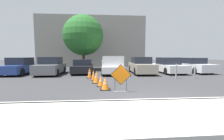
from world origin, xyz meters
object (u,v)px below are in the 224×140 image
object	(u,v)px
bollard_nearest	(176,71)
parked_car_fourth	(141,66)
traffic_cone_fourth	(93,75)
traffic_cone_fifth	(90,73)
traffic_cone_second	(101,81)
traffic_cone_third	(96,77)
parked_car_nearest	(20,67)
parked_car_second	(51,66)
bollard_second	(195,72)
traffic_cone_nearest	(105,83)
pickup_truck	(112,66)
parked_car_sixth	(193,66)
road_closed_sign	(121,77)
parked_car_fifth	(168,66)
parked_car_third	(83,67)

from	to	relation	value
bollard_nearest	parked_car_fourth	bearing A→B (deg)	116.60
traffic_cone_fourth	parked_car_fourth	bearing A→B (deg)	40.11
traffic_cone_fifth	bollard_nearest	distance (m)	6.40
parked_car_fourth	traffic_cone_fourth	bearing A→B (deg)	42.61
traffic_cone_second	traffic_cone_third	distance (m)	1.05
traffic_cone_fifth	parked_car_nearest	xyz separation A→B (m)	(-6.37, 2.82, 0.31)
parked_car_nearest	traffic_cone_second	bearing A→B (deg)	142.46
parked_car_second	bollard_second	xyz separation A→B (m)	(11.41, -3.31, -0.22)
traffic_cone_nearest	parked_car_fourth	bearing A→B (deg)	61.26
traffic_cone_third	traffic_cone_fourth	distance (m)	1.14
parked_car_fourth	traffic_cone_third	bearing A→B (deg)	51.76
traffic_cone_fourth	parked_car_second	distance (m)	5.34
traffic_cone_fourth	traffic_cone_second	bearing A→B (deg)	-77.07
traffic_cone_second	parked_car_second	world-z (taller)	parked_car_second
parked_car_nearest	pickup_truck	distance (m)	8.27
parked_car_sixth	bollard_nearest	distance (m)	5.48
road_closed_sign	pickup_truck	xyz separation A→B (m)	(0.17, 7.09, 0.05)
pickup_truck	parked_car_fifth	world-z (taller)	pickup_truck
parked_car_fourth	road_closed_sign	bearing A→B (deg)	70.24
bollard_nearest	parked_car_fifth	bearing A→B (deg)	73.36
parked_car_sixth	bollard_second	world-z (taller)	parked_car_sixth
traffic_cone_fifth	parked_car_third	xyz separation A→B (m)	(-0.86, 3.32, 0.23)
traffic_cone_fifth	parked_car_fifth	distance (m)	7.96
traffic_cone_nearest	traffic_cone_fifth	xyz separation A→B (m)	(-1.03, 3.95, 0.07)
bollard_second	parked_car_second	bearing A→B (deg)	163.82
parked_car_fifth	parked_car_fourth	bearing A→B (deg)	2.27
traffic_cone_nearest	bollard_nearest	distance (m)	6.24
traffic_cone_fifth	parked_car_fourth	bearing A→B (deg)	29.83
traffic_cone_second	parked_car_third	distance (m)	6.65
traffic_cone_third	bollard_second	size ratio (longest dim) A/B	0.81
parked_car_sixth	bollard_nearest	xyz separation A→B (m)	(-3.82, -3.92, -0.10)
parked_car_third	parked_car_sixth	distance (m)	11.04
parked_car_fifth	traffic_cone_third	bearing A→B (deg)	34.32
traffic_cone_fourth	parked_car_third	xyz separation A→B (m)	(-1.19, 4.30, 0.27)
traffic_cone_third	pickup_truck	bearing A→B (deg)	73.99
traffic_cone_third	parked_car_sixth	distance (m)	11.00
parked_car_third	bollard_second	bearing A→B (deg)	152.13
traffic_cone_fifth	traffic_cone_third	bearing A→B (deg)	-75.20
traffic_cone_second	bollard_nearest	world-z (taller)	bollard_nearest
traffic_cone_fifth	bollard_nearest	size ratio (longest dim) A/B	0.73
traffic_cone_fourth	bollard_second	distance (m)	7.47
parked_car_sixth	pickup_truck	bearing A→B (deg)	1.04
bollard_nearest	parked_car_nearest	bearing A→B (deg)	164.52
traffic_cone_fifth	traffic_cone_nearest	bearing A→B (deg)	-75.36
traffic_cone_fourth	parked_car_second	xyz separation A→B (m)	(-3.94, 3.58, 0.37)
traffic_cone_fourth	parked_car_fourth	distance (m)	5.68
traffic_cone_fifth	pickup_truck	world-z (taller)	pickup_truck
parked_car_fourth	parked_car_fifth	distance (m)	2.76
bollard_nearest	bollard_second	size ratio (longest dim) A/B	1.17
traffic_cone_nearest	traffic_cone_fourth	distance (m)	3.05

